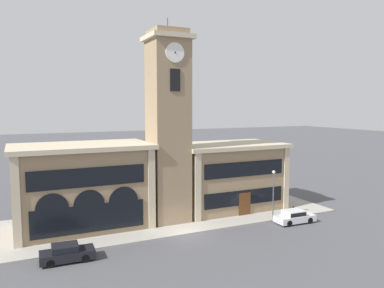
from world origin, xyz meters
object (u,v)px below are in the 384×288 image
at_px(parked_car_mid, 294,216).
at_px(street_lamp, 273,186).
at_px(parked_car_near, 67,253).
at_px(bollard, 293,211).

xyz_separation_m(parked_car_mid, street_lamp, (-1.23, 2.04, 2.93)).
distance_m(parked_car_near, street_lamp, 22.10).
height_order(parked_car_mid, bollard, parked_car_mid).
bearing_deg(bollard, parked_car_mid, -127.66).
height_order(parked_car_near, street_lamp, street_lamp).
xyz_separation_m(parked_car_near, parked_car_mid, (23.04, 0.00, -0.01)).
bearing_deg(parked_car_near, street_lamp, 7.62).
distance_m(parked_car_near, bollard, 24.54).
xyz_separation_m(parked_car_mid, bollard, (1.43, 1.85, -0.05)).
bearing_deg(parked_car_mid, parked_car_near, -177.72).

